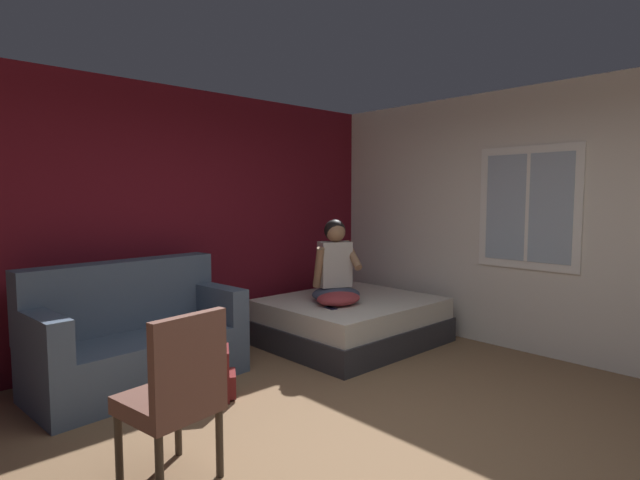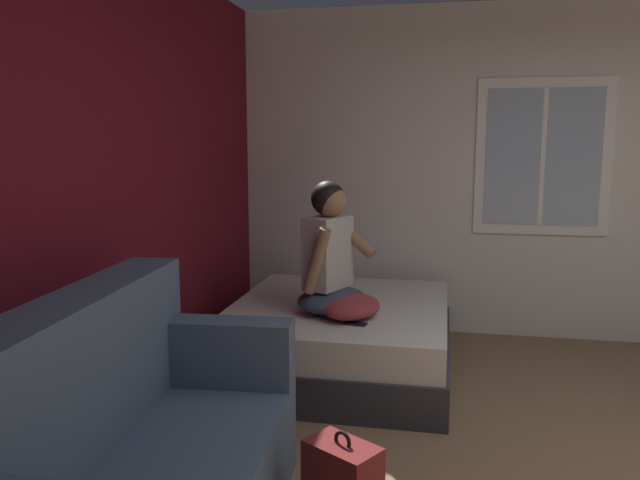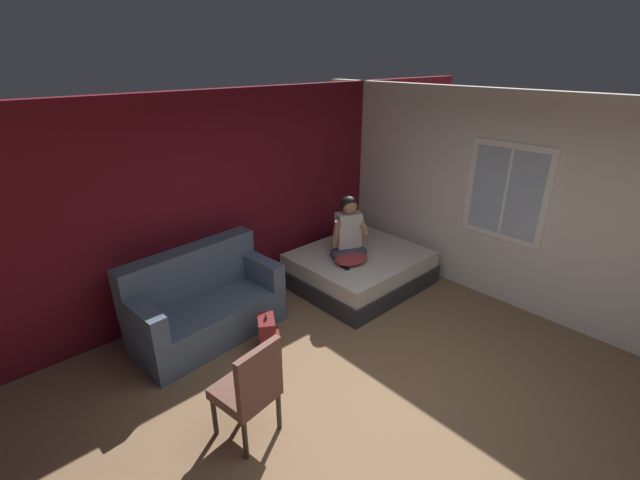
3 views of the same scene
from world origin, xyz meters
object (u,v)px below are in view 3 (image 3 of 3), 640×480
at_px(cell_phone, 345,268).
at_px(backpack, 268,334).
at_px(couch, 204,304).
at_px(person_seated, 349,233).
at_px(throw_pillow, 351,258).
at_px(bed, 359,269).
at_px(side_chair, 250,387).

bearing_deg(cell_phone, backpack, 16.21).
relative_size(couch, backpack, 3.84).
bearing_deg(person_seated, throw_pillow, -124.28).
distance_m(bed, backpack, 1.90).
bearing_deg(couch, bed, -10.36).
distance_m(bed, couch, 2.27).
xyz_separation_m(bed, backpack, (-1.87, -0.34, -0.04)).
bearing_deg(side_chair, bed, 24.45).
relative_size(backpack, throw_pillow, 0.95).
bearing_deg(backpack, couch, 115.59).
xyz_separation_m(person_seated, cell_phone, (-0.27, -0.21, -0.35)).
xyz_separation_m(bed, person_seated, (-0.21, 0.03, 0.60)).
relative_size(couch, throw_pillow, 3.66).
relative_size(side_chair, throw_pillow, 2.04).
bearing_deg(throw_pillow, bed, 21.76).
height_order(bed, cell_phone, cell_phone).
height_order(backpack, throw_pillow, throw_pillow).
bearing_deg(side_chair, couch, 74.42).
bearing_deg(cell_phone, throw_pillow, -152.98).
relative_size(throw_pillow, cell_phone, 3.33).
height_order(side_chair, person_seated, person_seated).
distance_m(person_seated, throw_pillow, 0.34).
bearing_deg(side_chair, person_seated, 26.85).
xyz_separation_m(throw_pillow, cell_phone, (-0.16, -0.05, -0.07)).
distance_m(throw_pillow, cell_phone, 0.18).
bearing_deg(bed, cell_phone, -159.73).
relative_size(bed, cell_phone, 12.31).
bearing_deg(backpack, bed, 10.16).
bearing_deg(throw_pillow, person_seated, 55.72).
bearing_deg(couch, backpack, -64.41).
bearing_deg(couch, throw_pillow, -15.69).
xyz_separation_m(bed, couch, (-2.23, 0.41, 0.16)).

